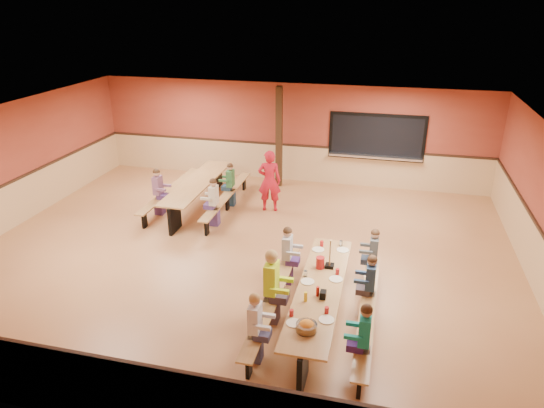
# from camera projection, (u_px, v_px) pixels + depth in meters

# --- Properties ---
(ground) EXTENTS (12.00, 12.00, 0.00)m
(ground) POSITION_uv_depth(u_px,v_px,m) (243.00, 253.00, 10.89)
(ground) COLOR #9A623A
(ground) RESTS_ON ground
(room_envelope) EXTENTS (12.04, 10.04, 3.02)m
(room_envelope) POSITION_uv_depth(u_px,v_px,m) (242.00, 226.00, 10.62)
(room_envelope) COLOR brown
(room_envelope) RESTS_ON ground
(kitchen_pass_through) EXTENTS (2.78, 0.28, 1.38)m
(kitchen_pass_through) POSITION_uv_depth(u_px,v_px,m) (376.00, 139.00, 14.17)
(kitchen_pass_through) COLOR black
(kitchen_pass_through) RESTS_ON ground
(structural_post) EXTENTS (0.18, 0.18, 3.00)m
(structural_post) POSITION_uv_depth(u_px,v_px,m) (279.00, 138.00, 14.28)
(structural_post) COLOR black
(structural_post) RESTS_ON ground
(cafeteria_table_main) EXTENTS (1.91, 3.70, 0.74)m
(cafeteria_table_main) POSITION_uv_depth(u_px,v_px,m) (320.00, 297.00, 8.37)
(cafeteria_table_main) COLOR #9D703E
(cafeteria_table_main) RESTS_ON ground
(cafeteria_table_second) EXTENTS (1.91, 3.70, 0.74)m
(cafeteria_table_second) POSITION_uv_depth(u_px,v_px,m) (198.00, 189.00, 13.13)
(cafeteria_table_second) COLOR #9D703E
(cafeteria_table_second) RESTS_ON ground
(seated_child_white_left) EXTENTS (0.37, 0.30, 1.21)m
(seated_child_white_left) POSITION_uv_depth(u_px,v_px,m) (255.00, 328.00, 7.46)
(seated_child_white_left) COLOR silver
(seated_child_white_left) RESTS_ON ground
(seated_adult_yellow) EXTENTS (0.45, 0.37, 1.38)m
(seated_adult_yellow) POSITION_uv_depth(u_px,v_px,m) (271.00, 287.00, 8.37)
(seated_adult_yellow) COLOR #C1EA1C
(seated_adult_yellow) RESTS_ON ground
(seated_child_grey_left) EXTENTS (0.37, 0.30, 1.21)m
(seated_child_grey_left) POSITION_uv_depth(u_px,v_px,m) (287.00, 256.00, 9.55)
(seated_child_grey_left) COLOR #B0B0B0
(seated_child_grey_left) RESTS_ON ground
(seated_child_teal_right) EXTENTS (0.38, 0.31, 1.22)m
(seated_child_teal_right) POSITION_uv_depth(u_px,v_px,m) (364.00, 340.00, 7.19)
(seated_child_teal_right) COLOR teal
(seated_child_teal_right) RESTS_ON ground
(seated_child_navy_right) EXTENTS (0.36, 0.30, 1.20)m
(seated_child_navy_right) POSITION_uv_depth(u_px,v_px,m) (370.00, 286.00, 8.56)
(seated_child_navy_right) COLOR navy
(seated_child_navy_right) RESTS_ON ground
(seated_child_char_right) EXTENTS (0.35, 0.29, 1.18)m
(seated_child_char_right) POSITION_uv_depth(u_px,v_px,m) (373.00, 257.00, 9.55)
(seated_child_char_right) COLOR #43494B
(seated_child_char_right) RESTS_ON ground
(seated_child_purple_sec) EXTENTS (0.39, 0.32, 1.24)m
(seated_child_purple_sec) POSITION_uv_depth(u_px,v_px,m) (158.00, 192.00, 12.66)
(seated_child_purple_sec) COLOR #784C6C
(seated_child_purple_sec) RESTS_ON ground
(seated_child_green_sec) EXTENTS (0.36, 0.30, 1.19)m
(seated_child_green_sec) POSITION_uv_depth(u_px,v_px,m) (231.00, 185.00, 13.21)
(seated_child_green_sec) COLOR #326D3A
(seated_child_green_sec) RESTS_ON ground
(seated_child_tan_sec) EXTENTS (0.38, 0.31, 1.22)m
(seated_child_tan_sec) POSITION_uv_depth(u_px,v_px,m) (214.00, 202.00, 12.03)
(seated_child_tan_sec) COLOR beige
(seated_child_tan_sec) RESTS_ON ground
(standing_woman) EXTENTS (0.67, 0.49, 1.67)m
(standing_woman) POSITION_uv_depth(u_px,v_px,m) (269.00, 181.00, 12.81)
(standing_woman) COLOR red
(standing_woman) RESTS_ON ground
(punch_pitcher) EXTENTS (0.16, 0.16, 0.22)m
(punch_pitcher) POSITION_uv_depth(u_px,v_px,m) (320.00, 263.00, 8.82)
(punch_pitcher) COLOR #B11719
(punch_pitcher) RESTS_ON cafeteria_table_main
(chip_bowl) EXTENTS (0.32, 0.32, 0.15)m
(chip_bowl) POSITION_uv_depth(u_px,v_px,m) (307.00, 326.00, 7.17)
(chip_bowl) COLOR #FE9E28
(chip_bowl) RESTS_ON cafeteria_table_main
(napkin_dispenser) EXTENTS (0.10, 0.14, 0.13)m
(napkin_dispenser) POSITION_uv_depth(u_px,v_px,m) (323.00, 295.00, 7.95)
(napkin_dispenser) COLOR black
(napkin_dispenser) RESTS_ON cafeteria_table_main
(condiment_mustard) EXTENTS (0.06, 0.06, 0.17)m
(condiment_mustard) POSITION_uv_depth(u_px,v_px,m) (306.00, 297.00, 7.86)
(condiment_mustard) COLOR yellow
(condiment_mustard) RESTS_ON cafeteria_table_main
(condiment_ketchup) EXTENTS (0.06, 0.06, 0.17)m
(condiment_ketchup) POSITION_uv_depth(u_px,v_px,m) (318.00, 291.00, 8.01)
(condiment_ketchup) COLOR #B2140F
(condiment_ketchup) RESTS_ON cafeteria_table_main
(table_paddle) EXTENTS (0.16, 0.16, 0.56)m
(table_paddle) POSITION_uv_depth(u_px,v_px,m) (330.00, 261.00, 8.84)
(table_paddle) COLOR black
(table_paddle) RESTS_ON cafeteria_table_main
(place_settings) EXTENTS (0.65, 3.30, 0.11)m
(place_settings) POSITION_uv_depth(u_px,v_px,m) (320.00, 284.00, 8.26)
(place_settings) COLOR beige
(place_settings) RESTS_ON cafeteria_table_main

